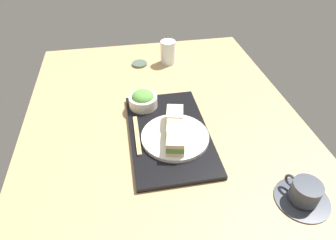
# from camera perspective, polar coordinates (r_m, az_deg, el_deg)

# --- Properties ---
(ground_plane) EXTENTS (1.40, 1.00, 0.03)m
(ground_plane) POSITION_cam_1_polar(r_m,az_deg,el_deg) (1.01, -0.41, -2.59)
(ground_plane) COLOR tan
(serving_tray) EXTENTS (0.44, 0.26, 0.02)m
(serving_tray) POSITION_cam_1_polar(r_m,az_deg,el_deg) (0.98, 0.19, -2.60)
(serving_tray) COLOR black
(serving_tray) RESTS_ON ground_plane
(sandwich_plate) EXTENTS (0.22, 0.22, 0.01)m
(sandwich_plate) POSITION_cam_1_polar(r_m,az_deg,el_deg) (0.94, 1.41, -3.34)
(sandwich_plate) COLOR white
(sandwich_plate) RESTS_ON serving_tray
(sandwich_near) EXTENTS (0.08, 0.07, 0.05)m
(sandwich_near) POSITION_cam_1_polar(r_m,az_deg,el_deg) (0.97, 1.39, 0.57)
(sandwich_near) COLOR beige
(sandwich_near) RESTS_ON sandwich_plate
(sandwich_middle) EXTENTS (0.09, 0.07, 0.05)m
(sandwich_middle) POSITION_cam_1_polar(r_m,az_deg,el_deg) (0.92, 1.44, -1.97)
(sandwich_middle) COLOR beige
(sandwich_middle) RESTS_ON sandwich_plate
(sandwich_far) EXTENTS (0.08, 0.07, 0.05)m
(sandwich_far) POSITION_cam_1_polar(r_m,az_deg,el_deg) (0.88, 1.49, -4.62)
(sandwich_far) COLOR beige
(sandwich_far) RESTS_ON sandwich_plate
(salad_bowl) EXTENTS (0.11, 0.11, 0.06)m
(salad_bowl) POSITION_cam_1_polar(r_m,az_deg,el_deg) (1.07, -4.99, 4.09)
(salad_bowl) COLOR silver
(salad_bowl) RESTS_ON serving_tray
(chopsticks_pair) EXTENTS (0.19, 0.02, 0.01)m
(chopsticks_pair) POSITION_cam_1_polar(r_m,az_deg,el_deg) (0.96, -6.18, -2.95)
(chopsticks_pair) COLOR tan
(chopsticks_pair) RESTS_ON serving_tray
(coffee_cup) EXTENTS (0.15, 0.15, 0.06)m
(coffee_cup) POSITION_cam_1_polar(r_m,az_deg,el_deg) (0.87, 25.48, -13.07)
(coffee_cup) COLOR #333842
(coffee_cup) RESTS_ON ground_plane
(drinking_glass) EXTENTS (0.07, 0.07, 0.11)m
(drinking_glass) POSITION_cam_1_polar(r_m,az_deg,el_deg) (1.37, -0.00, 13.34)
(drinking_glass) COLOR silver
(drinking_glass) RESTS_ON ground_plane
(small_sauce_dish) EXTENTS (0.07, 0.07, 0.01)m
(small_sauce_dish) POSITION_cam_1_polar(r_m,az_deg,el_deg) (1.38, -5.69, 11.07)
(small_sauce_dish) COLOR #4C6051
(small_sauce_dish) RESTS_ON ground_plane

